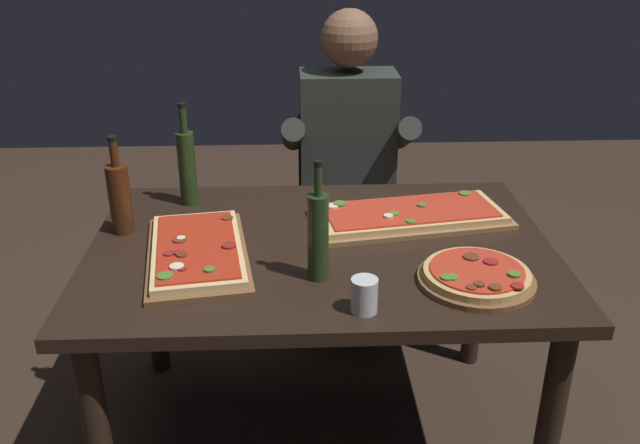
{
  "coord_description": "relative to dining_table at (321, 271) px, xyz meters",
  "views": [
    {
      "loc": [
        -0.08,
        -1.84,
        1.67
      ],
      "look_at": [
        0.0,
        0.05,
        0.79
      ],
      "focal_mm": 38.07,
      "sensor_mm": 36.0,
      "label": 1
    }
  ],
  "objects": [
    {
      "name": "ground_plane",
      "position": [
        0.0,
        0.0,
        -0.64
      ],
      "size": [
        6.4,
        6.4,
        0.0
      ],
      "primitive_type": "plane",
      "color": "#38281E"
    },
    {
      "name": "dining_table",
      "position": [
        0.0,
        0.0,
        0.0
      ],
      "size": [
        1.4,
        0.96,
        0.74
      ],
      "color": "black",
      "rests_on": "ground_plane"
    },
    {
      "name": "pizza_rectangular_front",
      "position": [
        0.3,
        0.15,
        0.12
      ],
      "size": [
        0.67,
        0.38,
        0.05
      ],
      "color": "olive",
      "rests_on": "dining_table"
    },
    {
      "name": "pizza_rectangular_left",
      "position": [
        -0.36,
        -0.07,
        0.12
      ],
      "size": [
        0.36,
        0.55,
        0.05
      ],
      "color": "brown",
      "rests_on": "dining_table"
    },
    {
      "name": "pizza_round_far",
      "position": [
        0.41,
        -0.25,
        0.12
      ],
      "size": [
        0.32,
        0.32,
        0.05
      ],
      "color": "brown",
      "rests_on": "dining_table"
    },
    {
      "name": "wine_bottle_dark",
      "position": [
        -0.62,
        0.11,
        0.21
      ],
      "size": [
        0.07,
        0.07,
        0.31
      ],
      "color": "#47230F",
      "rests_on": "dining_table"
    },
    {
      "name": "oil_bottle_amber",
      "position": [
        -0.44,
        0.33,
        0.23
      ],
      "size": [
        0.06,
        0.06,
        0.35
      ],
      "color": "#233819",
      "rests_on": "dining_table"
    },
    {
      "name": "vinegar_bottle_green",
      "position": [
        -0.02,
        -0.21,
        0.23
      ],
      "size": [
        0.06,
        0.06,
        0.34
      ],
      "color": "#233819",
      "rests_on": "dining_table"
    },
    {
      "name": "tumbler_near_camera",
      "position": [
        0.09,
        -0.38,
        0.14
      ],
      "size": [
        0.07,
        0.07,
        0.09
      ],
      "color": "silver",
      "rests_on": "dining_table"
    },
    {
      "name": "diner_chair",
      "position": [
        0.14,
        0.86,
        -0.16
      ],
      "size": [
        0.44,
        0.44,
        0.87
      ],
      "color": "black",
      "rests_on": "ground_plane"
    },
    {
      "name": "seated_diner",
      "position": [
        0.14,
        0.74,
        0.1
      ],
      "size": [
        0.53,
        0.41,
        1.33
      ],
      "color": "#23232D",
      "rests_on": "ground_plane"
    }
  ]
}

